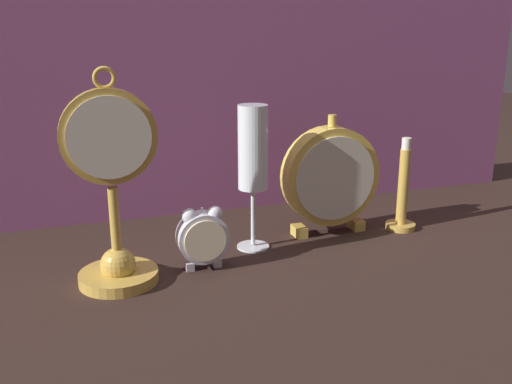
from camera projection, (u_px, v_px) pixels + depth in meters
name	position (u px, v px, depth m)	size (l,w,h in m)	color
ground_plane	(274.00, 276.00, 0.82)	(4.00, 4.00, 0.00)	black
fabric_backdrop_drape	(212.00, 59.00, 1.04)	(1.32, 0.01, 0.58)	#8E4C7F
pocket_watch_on_stand	(114.00, 205.00, 0.77)	(0.13, 0.11, 0.30)	gold
alarm_clock_twin_bell	(203.00, 235.00, 0.83)	(0.08, 0.03, 0.10)	silver
mantel_clock_silver	(330.00, 177.00, 0.97)	(0.17, 0.04, 0.21)	gold
champagne_flute	(253.00, 157.00, 0.89)	(0.05, 0.05, 0.23)	silver
brass_candlestick	(402.00, 198.00, 1.00)	(0.05, 0.05, 0.16)	gold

